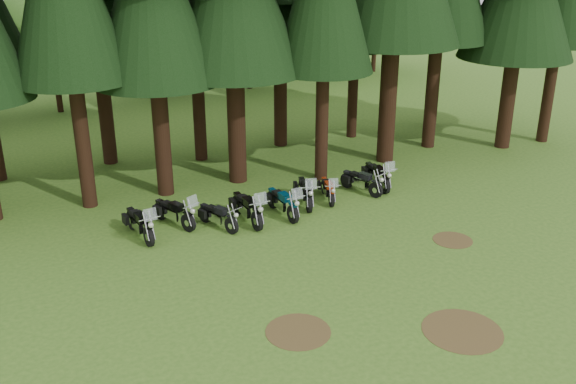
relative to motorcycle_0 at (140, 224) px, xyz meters
name	(u,v)px	position (x,y,z in m)	size (l,w,h in m)	color
ground	(352,275)	(5.25, -5.74, -0.51)	(120.00, 120.00, 0.00)	#3A651E
decid_3	(56,37)	(0.54, 19.40, 4.00)	(6.12, 5.95, 7.65)	#311B10
decid_4	(156,30)	(6.83, 20.59, 3.86)	(5.93, 5.76, 7.41)	#311B10
decid_6	(329,6)	(20.11, 21.27, 4.70)	(7.06, 6.86, 8.82)	#311B10
dirt_patch_0	(298,332)	(2.25, -7.74, -0.50)	(1.80, 1.80, 0.01)	#4C3D1E
dirt_patch_1	(453,240)	(9.75, -5.24, -0.50)	(1.40, 1.40, 0.01)	#4C3D1E
dirt_patch_2	(462,331)	(6.25, -9.74, -0.50)	(2.20, 2.20, 0.01)	#4C3D1E
motorcycle_0	(140,224)	(0.00, 0.00, 0.00)	(0.57, 2.42, 1.52)	black
motorcycle_1	(174,213)	(1.40, 0.44, -0.02)	(1.11, 2.27, 1.47)	black
motorcycle_2	(218,217)	(2.75, -0.49, -0.07)	(0.84, 2.01, 0.85)	black
motorcycle_3	(247,209)	(3.93, -0.50, 0.02)	(0.47, 2.51, 1.59)	black
motorcycle_4	(283,203)	(5.37, -0.56, 0.00)	(0.45, 2.39, 1.50)	black
motorcycle_5	(305,192)	(6.67, 0.02, 0.00)	(1.02, 2.36, 1.51)	black
motorcycle_6	(328,190)	(7.70, 0.00, -0.08)	(0.86, 2.01, 1.28)	black
motorcycle_7	(361,182)	(9.34, 0.07, -0.05)	(0.78, 2.14, 0.89)	black
motorcycle_8	(377,176)	(10.31, 0.32, -0.01)	(0.66, 2.39, 1.50)	black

